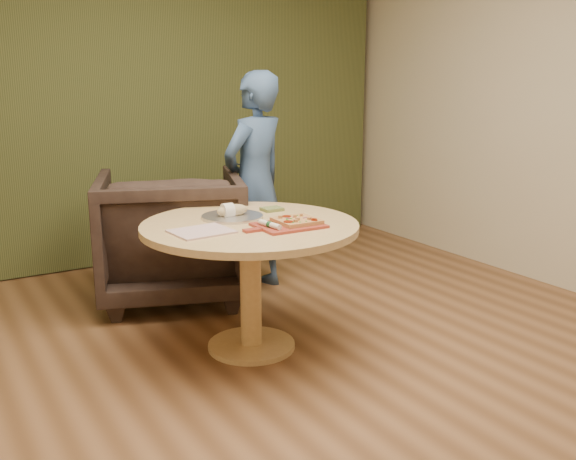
% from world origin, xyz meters
% --- Properties ---
extents(room_shell, '(5.04, 6.04, 2.84)m').
position_xyz_m(room_shell, '(0.00, 0.00, 1.40)').
color(room_shell, brown).
rests_on(room_shell, ground).
extents(curtain, '(4.80, 0.14, 2.78)m').
position_xyz_m(curtain, '(0.00, 2.90, 1.40)').
color(curtain, '#363E1C').
rests_on(curtain, ground).
extents(pedestal_table, '(1.22, 1.22, 0.75)m').
position_xyz_m(pedestal_table, '(0.01, 0.75, 0.61)').
color(pedestal_table, '#DDB371').
rests_on(pedestal_table, ground).
extents(pizza_paddle, '(0.45, 0.29, 0.01)m').
position_xyz_m(pizza_paddle, '(0.14, 0.56, 0.76)').
color(pizza_paddle, '#9A3627').
rests_on(pizza_paddle, pedestal_table).
extents(flatbread_pizza, '(0.22, 0.22, 0.04)m').
position_xyz_m(flatbread_pizza, '(0.20, 0.57, 0.78)').
color(flatbread_pizza, tan).
rests_on(flatbread_pizza, pizza_paddle).
extents(cutlery_roll, '(0.05, 0.20, 0.03)m').
position_xyz_m(cutlery_roll, '(0.03, 0.55, 0.78)').
color(cutlery_roll, silver).
rests_on(cutlery_roll, pizza_paddle).
extents(newspaper, '(0.32, 0.27, 0.01)m').
position_xyz_m(newspaper, '(-0.31, 0.69, 0.76)').
color(newspaper, white).
rests_on(newspaper, pedestal_table).
extents(serving_tray, '(0.36, 0.36, 0.02)m').
position_xyz_m(serving_tray, '(-0.01, 0.92, 0.76)').
color(serving_tray, silver).
rests_on(serving_tray, pedestal_table).
extents(bread_roll, '(0.19, 0.09, 0.09)m').
position_xyz_m(bread_roll, '(-0.02, 0.92, 0.79)').
color(bread_roll, tan).
rests_on(bread_roll, serving_tray).
extents(green_packet, '(0.12, 0.10, 0.02)m').
position_xyz_m(green_packet, '(0.28, 0.97, 0.76)').
color(green_packet, '#4E5D2A').
rests_on(green_packet, pedestal_table).
extents(armchair, '(1.23, 1.19, 1.00)m').
position_xyz_m(armchair, '(-0.06, 1.81, 0.50)').
color(armchair, black).
rests_on(armchair, ground).
extents(person_standing, '(0.68, 0.56, 1.58)m').
position_xyz_m(person_standing, '(0.54, 1.68, 0.79)').
color(person_standing, '#38537C').
rests_on(person_standing, ground).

